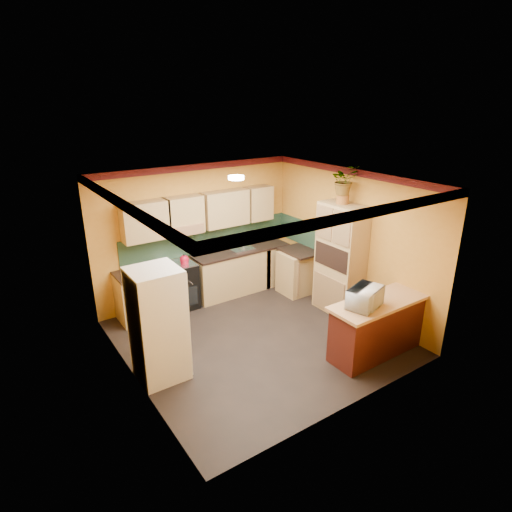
{
  "coord_description": "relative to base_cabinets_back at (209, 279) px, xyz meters",
  "views": [
    {
      "loc": [
        -3.6,
        -5.26,
        3.89
      ],
      "look_at": [
        0.28,
        0.45,
        1.3
      ],
      "focal_mm": 30.0,
      "sensor_mm": 36.0,
      "label": 1
    }
  ],
  "objects": [
    {
      "name": "room_shell",
      "position": [
        -0.03,
        -1.52,
        1.65
      ],
      "size": [
        4.24,
        4.24,
        2.72
      ],
      "color": "black",
      "rests_on": "ground"
    },
    {
      "name": "pantry",
      "position": [
        1.8,
        -1.83,
        0.61
      ],
      "size": [
        0.48,
        0.9,
        2.1
      ],
      "primitive_type": "cube",
      "color": "#A28755",
      "rests_on": "ground"
    },
    {
      "name": "microwave",
      "position": [
        0.91,
        -3.23,
        0.64
      ],
      "size": [
        0.65,
        0.53,
        0.31
      ],
      "primitive_type": "imported",
      "rotation": [
        0.0,
        0.0,
        0.31
      ],
      "color": "white",
      "rests_on": "bar_top"
    },
    {
      "name": "countertop_right",
      "position": [
        1.75,
        -0.73,
        0.46
      ],
      "size": [
        0.62,
        0.8,
        0.04
      ],
      "primitive_type": "cube",
      "color": "black",
      "rests_on": "base_cabinets_right"
    },
    {
      "name": "bar_top",
      "position": [
        1.36,
        -3.23,
        0.47
      ],
      "size": [
        1.9,
        0.65,
        0.05
      ],
      "primitive_type": "cube",
      "color": "tan",
      "rests_on": "breakfast_bar"
    },
    {
      "name": "base_cabinets_right",
      "position": [
        1.75,
        -0.73,
        0.0
      ],
      "size": [
        0.6,
        0.8,
        0.88
      ],
      "primitive_type": "cube",
      "color": "#A28755",
      "rests_on": "ground"
    },
    {
      "name": "kettle",
      "position": [
        -0.52,
        -0.05,
        0.56
      ],
      "size": [
        0.19,
        0.19,
        0.18
      ],
      "primitive_type": null,
      "rotation": [
        0.0,
        0.0,
        0.13
      ],
      "color": "#AA0B25",
      "rests_on": "stove"
    },
    {
      "name": "countertop_back",
      "position": [
        0.0,
        -0.0,
        0.46
      ],
      "size": [
        3.65,
        0.62,
        0.04
      ],
      "primitive_type": "cube",
      "color": "black",
      "rests_on": "base_cabinets_back"
    },
    {
      "name": "base_cabinets_back",
      "position": [
        0.0,
        0.0,
        0.0
      ],
      "size": [
        3.65,
        0.6,
        0.88
      ],
      "primitive_type": "cube",
      "color": "#A28755",
      "rests_on": "ground"
    },
    {
      "name": "breakfast_bar",
      "position": [
        1.36,
        -3.23,
        0.0
      ],
      "size": [
        1.8,
        0.55,
        0.88
      ],
      "primitive_type": "cube",
      "color": "#4D1E11",
      "rests_on": "ground"
    },
    {
      "name": "stove",
      "position": [
        -0.62,
        -0.0,
        0.02
      ],
      "size": [
        0.58,
        0.58,
        0.91
      ],
      "primitive_type": "cube",
      "color": "black",
      "rests_on": "ground"
    },
    {
      "name": "sink",
      "position": [
        0.78,
        0.0,
        0.5
      ],
      "size": [
        0.48,
        0.4,
        0.03
      ],
      "primitive_type": "cube",
      "color": "silver",
      "rests_on": "countertop_back"
    },
    {
      "name": "fridge",
      "position": [
        -1.8,
        -1.86,
        0.41
      ],
      "size": [
        0.68,
        0.66,
        1.7
      ],
      "primitive_type": "cube",
      "color": "white",
      "rests_on": "ground"
    },
    {
      "name": "fern_pot",
      "position": [
        1.8,
        -1.78,
        1.74
      ],
      "size": [
        0.22,
        0.22,
        0.16
      ],
      "primitive_type": "cylinder",
      "color": "brown",
      "rests_on": "pantry"
    },
    {
      "name": "fern",
      "position": [
        1.8,
        -1.78,
        2.08
      ],
      "size": [
        0.53,
        0.48,
        0.52
      ],
      "primitive_type": "imported",
      "rotation": [
        0.0,
        0.0,
        -0.17
      ],
      "color": "#A28755",
      "rests_on": "fern_pot"
    }
  ]
}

